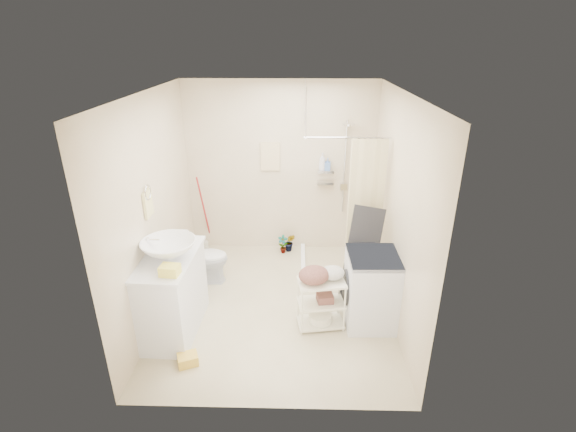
{
  "coord_description": "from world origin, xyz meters",
  "views": [
    {
      "loc": [
        0.26,
        -4.4,
        3.14
      ],
      "look_at": [
        0.14,
        0.25,
        1.12
      ],
      "focal_mm": 26.0,
      "sensor_mm": 36.0,
      "label": 1
    }
  ],
  "objects_px": {
    "toilet": "(202,258)",
    "laundry_rack": "(321,299)",
    "washing_machine": "(373,289)",
    "vanity": "(170,294)"
  },
  "relations": [
    {
      "from": "toilet",
      "to": "laundry_rack",
      "type": "xyz_separation_m",
      "value": [
        1.58,
        -0.95,
        0.01
      ]
    },
    {
      "from": "vanity",
      "to": "laundry_rack",
      "type": "height_order",
      "value": "vanity"
    },
    {
      "from": "vanity",
      "to": "toilet",
      "type": "height_order",
      "value": "vanity"
    },
    {
      "from": "vanity",
      "to": "laundry_rack",
      "type": "xyz_separation_m",
      "value": [
        1.7,
        0.1,
        -0.11
      ]
    },
    {
      "from": "vanity",
      "to": "washing_machine",
      "type": "xyz_separation_m",
      "value": [
        2.3,
        0.2,
        -0.03
      ]
    },
    {
      "from": "vanity",
      "to": "toilet",
      "type": "relative_size",
      "value": 1.51
    },
    {
      "from": "toilet",
      "to": "washing_machine",
      "type": "distance_m",
      "value": 2.34
    },
    {
      "from": "toilet",
      "to": "washing_machine",
      "type": "xyz_separation_m",
      "value": [
        2.18,
        -0.85,
        0.09
      ]
    },
    {
      "from": "vanity",
      "to": "washing_machine",
      "type": "bearing_deg",
      "value": 7.33
    },
    {
      "from": "vanity",
      "to": "laundry_rack",
      "type": "distance_m",
      "value": 1.71
    }
  ]
}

